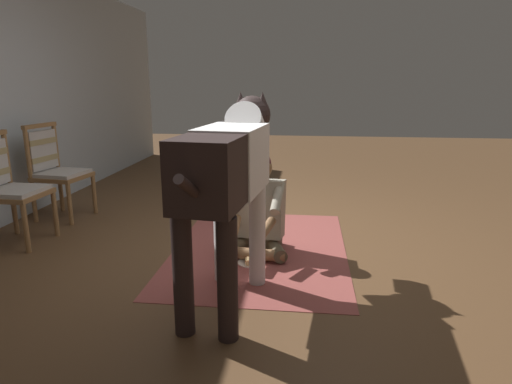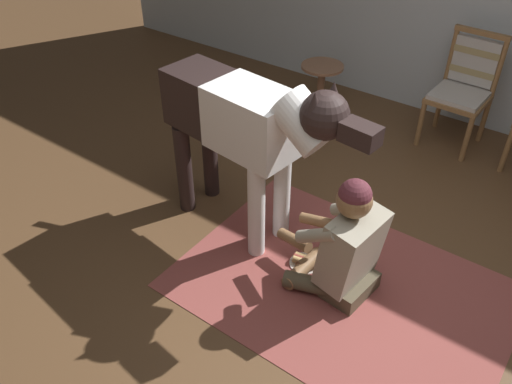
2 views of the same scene
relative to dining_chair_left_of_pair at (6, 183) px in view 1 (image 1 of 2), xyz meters
name	(u,v)px [view 1 (image 1 of 2)]	position (x,y,z in m)	size (l,w,h in m)	color
ground_plane	(259,244)	(0.20, -2.19, -0.54)	(15.88, 15.88, 0.00)	brown
area_rug	(260,249)	(0.07, -2.21, -0.54)	(2.05, 1.45, 0.01)	brown
dining_chair_left_of_pair	(6,183)	(0.00, 0.00, 0.00)	(0.48, 0.48, 0.98)	olive
dining_chair_right_of_pair	(54,167)	(0.76, 0.00, 0.00)	(0.52, 0.52, 0.98)	olive
person_sitting_on_floor	(259,211)	(0.05, -2.20, -0.19)	(0.66, 0.57, 0.85)	brown
large_dog	(230,168)	(-0.77, -2.11, 0.33)	(1.74, 0.47, 1.33)	white
hot_dog_on_plate	(251,260)	(-0.23, -2.17, -0.52)	(0.21, 0.21, 0.06)	silver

